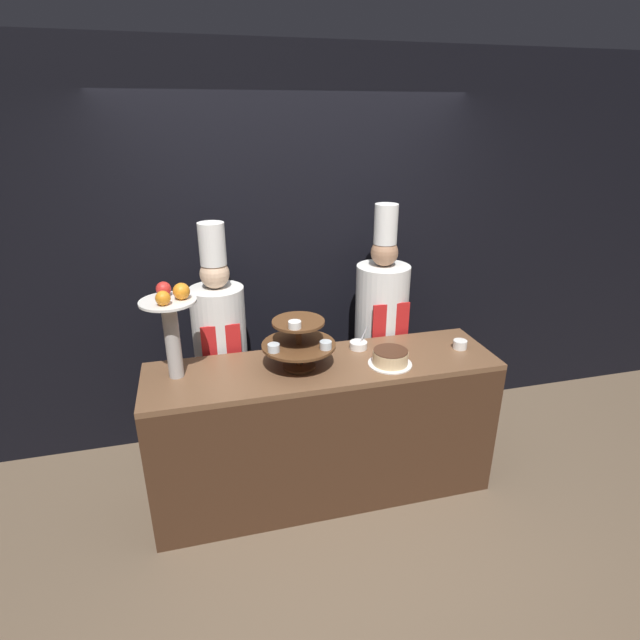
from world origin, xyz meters
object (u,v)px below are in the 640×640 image
cake_round (390,358)px  fruit_pedestal (171,319)px  cup_white (460,344)px  tiered_stand (299,341)px  chef_center_left (381,322)px  chef_left (220,342)px  serving_bowl_far (358,345)px

cake_round → fruit_pedestal: bearing=172.1°
cake_round → cup_white: size_ratio=3.01×
tiered_stand → cup_white: bearing=-0.0°
chef_center_left → fruit_pedestal: bearing=-162.8°
chef_center_left → cup_white: bearing=-56.0°
cup_white → chef_center_left: 0.62m
cake_round → chef_left: bearing=147.8°
fruit_pedestal → chef_left: size_ratio=0.32×
fruit_pedestal → chef_center_left: bearing=17.2°
cup_white → chef_left: size_ratio=0.05×
tiered_stand → chef_center_left: size_ratio=0.24×
tiered_stand → cup_white: (1.07, -0.00, -0.15)m
chef_left → chef_center_left: 1.15m
serving_bowl_far → chef_center_left: size_ratio=0.08×
cup_white → chef_left: chef_left is taller
cake_round → serving_bowl_far: bearing=113.5°
serving_bowl_far → fruit_pedestal: bearing=-175.5°
tiered_stand → serving_bowl_far: size_ratio=2.97×
tiered_stand → fruit_pedestal: 0.73m
cup_white → chef_center_left: (-0.35, 0.52, -0.02)m
cake_round → serving_bowl_far: serving_bowl_far is taller
tiered_stand → chef_left: bearing=130.0°
serving_bowl_far → chef_center_left: chef_center_left is taller
cake_round → chef_center_left: size_ratio=0.15×
cake_round → serving_bowl_far: (-0.11, 0.26, -0.02)m
fruit_pedestal → cup_white: size_ratio=6.33×
serving_bowl_far → cup_white: bearing=-14.3°
chef_left → chef_center_left: (1.15, -0.00, 0.03)m
cake_round → cup_white: cake_round is taller
serving_bowl_far → chef_center_left: bearing=50.4°
serving_bowl_far → chef_left: (-0.86, 0.35, -0.04)m
fruit_pedestal → chef_center_left: 1.53m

